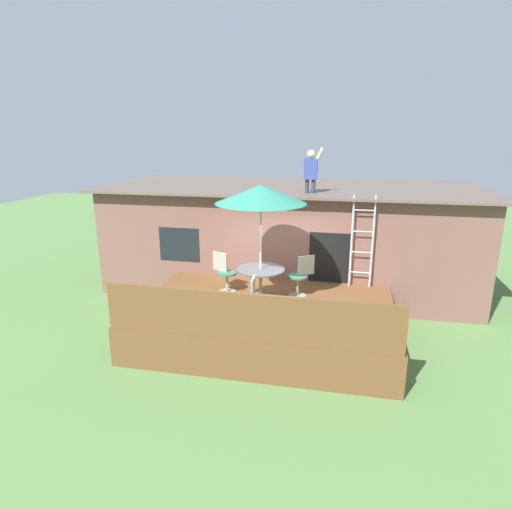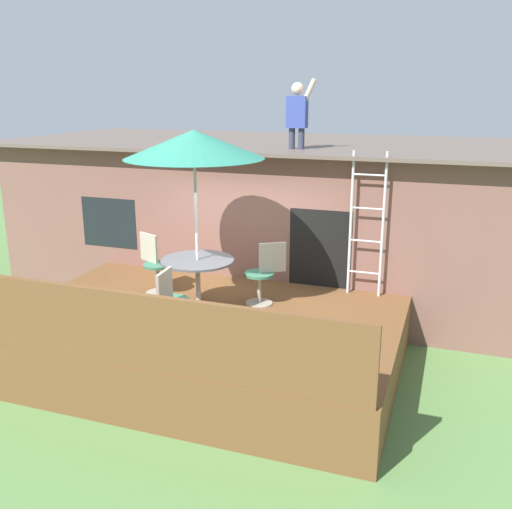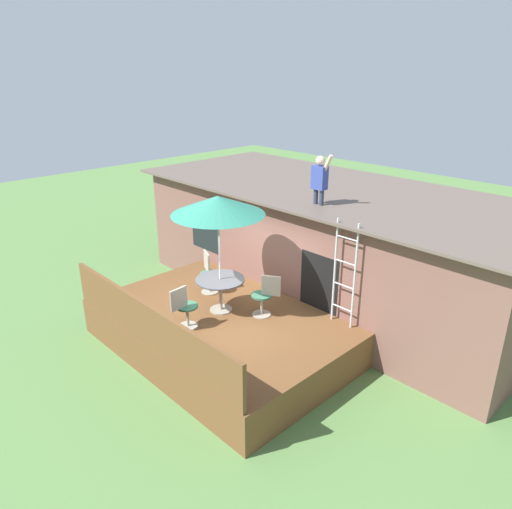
# 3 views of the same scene
# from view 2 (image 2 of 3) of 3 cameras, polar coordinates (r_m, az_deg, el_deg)

# --- Properties ---
(ground_plane) EXTENTS (40.00, 40.00, 0.00)m
(ground_plane) POSITION_cam_2_polar(r_m,az_deg,el_deg) (8.56, -4.74, -10.62)
(ground_plane) COLOR #567F42
(house) EXTENTS (10.50, 4.50, 2.92)m
(house) POSITION_cam_2_polar(r_m,az_deg,el_deg) (11.28, 2.57, 3.89)
(house) COLOR brown
(house) RESTS_ON ground
(deck) EXTENTS (5.41, 3.80, 0.80)m
(deck) POSITION_cam_2_polar(r_m,az_deg,el_deg) (8.39, -4.80, -8.18)
(deck) COLOR brown
(deck) RESTS_ON ground
(deck_railing) EXTENTS (5.31, 0.08, 0.90)m
(deck_railing) POSITION_cam_2_polar(r_m,az_deg,el_deg) (6.56, -11.66, -7.53)
(deck_railing) COLOR brown
(deck_railing) RESTS_ON deck
(patio_table) EXTENTS (1.04, 1.04, 0.74)m
(patio_table) POSITION_cam_2_polar(r_m,az_deg,el_deg) (8.13, -5.84, -1.57)
(patio_table) COLOR #A59E8C
(patio_table) RESTS_ON deck
(patio_umbrella) EXTENTS (1.90, 1.90, 2.54)m
(patio_umbrella) POSITION_cam_2_polar(r_m,az_deg,el_deg) (7.79, -6.21, 10.88)
(patio_umbrella) COLOR silver
(patio_umbrella) RESTS_ON deck
(step_ladder) EXTENTS (0.52, 0.04, 2.20)m
(step_ladder) POSITION_cam_2_polar(r_m,az_deg,el_deg) (8.72, 11.00, 2.92)
(step_ladder) COLOR silver
(step_ladder) RESTS_ON deck
(person_figure) EXTENTS (0.47, 0.20, 1.11)m
(person_figure) POSITION_cam_2_polar(r_m,az_deg,el_deg) (9.48, 4.19, 14.12)
(person_figure) COLOR #33384C
(person_figure) RESTS_ON house
(patio_chair_left) EXTENTS (0.59, 0.44, 0.92)m
(patio_chair_left) POSITION_cam_2_polar(r_m,az_deg,el_deg) (8.94, -10.09, -0.97)
(patio_chair_left) COLOR #A59E8C
(patio_chair_left) RESTS_ON deck
(patio_chair_right) EXTENTS (0.57, 0.45, 0.92)m
(patio_chair_right) POSITION_cam_2_polar(r_m,az_deg,el_deg) (8.35, 0.80, -1.95)
(patio_chair_right) COLOR #A59E8C
(patio_chair_right) RESTS_ON deck
(patio_chair_near) EXTENTS (0.44, 0.62, 0.92)m
(patio_chair_near) POSITION_cam_2_polar(r_m,az_deg,el_deg) (7.30, -8.63, -4.82)
(patio_chair_near) COLOR #A59E8C
(patio_chair_near) RESTS_ON deck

